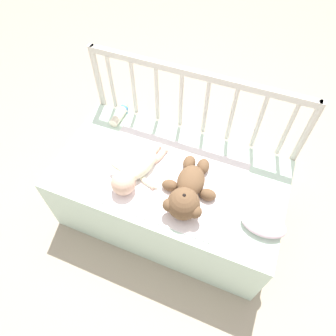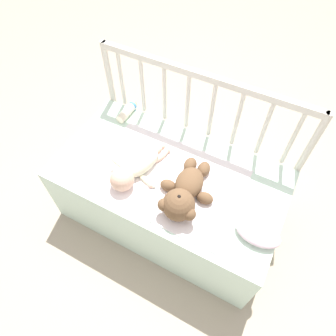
# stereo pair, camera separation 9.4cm
# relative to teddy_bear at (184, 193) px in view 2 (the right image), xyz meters

# --- Properties ---
(ground_plane) EXTENTS (12.00, 12.00, 0.00)m
(ground_plane) POSITION_rel_teddy_bear_xyz_m (-0.15, 0.11, -0.52)
(ground_plane) COLOR tan
(crib_mattress) EXTENTS (1.26, 0.68, 0.45)m
(crib_mattress) POSITION_rel_teddy_bear_xyz_m (-0.15, 0.11, -0.29)
(crib_mattress) COLOR silver
(crib_mattress) RESTS_ON ground_plane
(crib_rail) EXTENTS (1.26, 0.04, 0.86)m
(crib_rail) POSITION_rel_teddy_bear_xyz_m (-0.15, 0.48, 0.08)
(crib_rail) COLOR beige
(crib_rail) RESTS_ON ground_plane
(blanket) EXTENTS (0.79, 0.53, 0.01)m
(blanket) POSITION_rel_teddy_bear_xyz_m (-0.14, 0.07, -0.06)
(blanket) COLOR white
(blanket) RESTS_ON crib_mattress
(teddy_bear) EXTENTS (0.29, 0.41, 0.16)m
(teddy_bear) POSITION_rel_teddy_bear_xyz_m (0.00, 0.00, 0.00)
(teddy_bear) COLOR brown
(teddy_bear) RESTS_ON crib_mattress
(baby) EXTENTS (0.29, 0.40, 0.13)m
(baby) POSITION_rel_teddy_bear_xyz_m (-0.30, 0.01, -0.01)
(baby) COLOR #EAEACC
(baby) RESTS_ON crib_mattress
(small_pillow) EXTENTS (0.21, 0.13, 0.06)m
(small_pillow) POSITION_rel_teddy_bear_xyz_m (0.39, -0.01, -0.04)
(small_pillow) COLOR silver
(small_pillow) RESTS_ON crib_mattress
(baby_bottle) EXTENTS (0.05, 0.18, 0.05)m
(baby_bottle) POSITION_rel_teddy_bear_xyz_m (-0.59, 0.40, -0.04)
(baby_bottle) COLOR #F4E5CC
(baby_bottle) RESTS_ON crib_mattress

